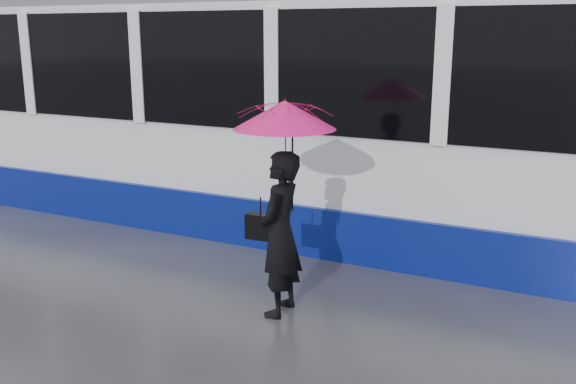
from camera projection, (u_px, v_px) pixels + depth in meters
The scene contains 5 objects.
ground at pixel (315, 304), 6.41m from camera, with size 90.00×90.00×0.00m, color #2E2E33.
rails at pixel (393, 235), 8.58m from camera, with size 34.00×1.51×0.02m.
woman at pixel (280, 234), 6.04m from camera, with size 0.58×0.38×1.59m, color black.
umbrella at pixel (285, 135), 5.79m from camera, with size 1.00×1.00×1.07m.
handbag at pixel (261, 227), 6.14m from camera, with size 0.29×0.14×0.43m.
Camera 1 is at (2.45, -5.43, 2.64)m, focal length 40.00 mm.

